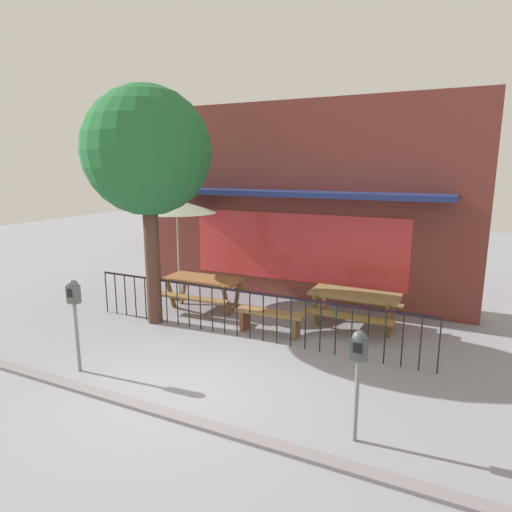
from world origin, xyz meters
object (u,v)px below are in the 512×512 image
Objects in this scene: picnic_table_left at (204,284)px; picnic_table_right at (355,300)px; street_tree at (147,153)px; parking_meter_near at (74,301)px; patio_bench at (270,317)px; patio_umbrella at (176,207)px; parking_meter_far at (358,357)px.

picnic_table_left and picnic_table_right have the same top height.
picnic_table_left is 3.24m from street_tree.
picnic_table_left is at bearing 87.50° from parking_meter_near.
patio_bench is 0.91× the size of parking_meter_near.
picnic_table_left is 2.07m from patio_umbrella.
picnic_table_right is 1.30× the size of patio_bench.
parking_meter_far is 0.29× the size of street_tree.
patio_umbrella is 3.83m from patio_bench.
patio_umbrella is 2.11m from street_tree.
parking_meter_far is (4.54, 0.11, -0.09)m from parking_meter_near.
picnic_table_right is at bearing -1.95° from patio_umbrella.
parking_meter_near is 4.54m from parking_meter_far.
patio_bench is at bearing -21.38° from patio_umbrella.
picnic_table_left is 1.01× the size of picnic_table_right.
parking_meter_far reaches higher than patio_bench.
parking_meter_near is 1.08× the size of parking_meter_far.
parking_meter_far is (4.38, -3.48, 0.50)m from picnic_table_left.
patio_bench is 3.70m from parking_meter_far.
patio_bench is 3.69m from parking_meter_near.
picnic_table_left is at bearing 160.09° from patio_bench.
street_tree reaches higher than patio_umbrella.
patio_umbrella is (-4.50, 0.15, 1.74)m from picnic_table_right.
picnic_table_right is 0.37× the size of street_tree.
parking_meter_near reaches higher than parking_meter_far.
parking_meter_far is 5.95m from street_tree.
patio_bench is 0.98× the size of parking_meter_far.
picnic_table_right is 4.83m from patio_umbrella.
parking_meter_far is at bearing -49.28° from patio_bench.
patio_bench is (2.02, -0.73, -0.26)m from picnic_table_left.
parking_meter_near is at bearing -127.34° from patio_bench.
patio_umbrella is at bearing 102.14° from parking_meter_near.
picnic_table_right is 5.19m from street_tree.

